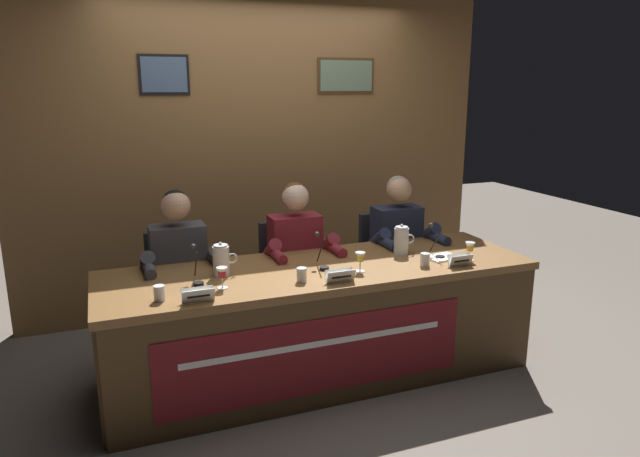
% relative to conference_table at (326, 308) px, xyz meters
% --- Properties ---
extents(ground_plane, '(12.00, 12.00, 0.00)m').
position_rel_conference_table_xyz_m(ground_plane, '(0.00, 0.11, -0.50)').
color(ground_plane, '#70665B').
extents(wall_back_panelled, '(3.96, 0.14, 2.60)m').
position_rel_conference_table_xyz_m(wall_back_panelled, '(0.01, 1.49, 0.80)').
color(wall_back_panelled, brown).
rests_on(wall_back_panelled, ground_plane).
extents(conference_table, '(2.76, 0.86, 0.74)m').
position_rel_conference_table_xyz_m(conference_table, '(0.00, 0.00, 0.00)').
color(conference_table, brown).
rests_on(conference_table, ground_plane).
extents(chair_left, '(0.44, 0.45, 0.88)m').
position_rel_conference_table_xyz_m(chair_left, '(-0.81, 0.72, -0.08)').
color(chair_left, black).
rests_on(chair_left, ground_plane).
extents(panelist_left, '(0.51, 0.48, 1.21)m').
position_rel_conference_table_xyz_m(panelist_left, '(-0.81, 0.52, 0.20)').
color(panelist_left, black).
rests_on(panelist_left, ground_plane).
extents(nameplate_left, '(0.17, 0.06, 0.08)m').
position_rel_conference_table_xyz_m(nameplate_left, '(-0.82, -0.24, 0.28)').
color(nameplate_left, white).
rests_on(nameplate_left, conference_table).
extents(juice_glass_left, '(0.06, 0.06, 0.12)m').
position_rel_conference_table_xyz_m(juice_glass_left, '(-0.66, -0.07, 0.32)').
color(juice_glass_left, white).
rests_on(juice_glass_left, conference_table).
extents(water_cup_left, '(0.06, 0.06, 0.08)m').
position_rel_conference_table_xyz_m(water_cup_left, '(-1.01, -0.14, 0.28)').
color(water_cup_left, silver).
rests_on(water_cup_left, conference_table).
extents(microphone_left, '(0.06, 0.17, 0.22)m').
position_rel_conference_table_xyz_m(microphone_left, '(-0.78, 0.07, 0.31)').
color(microphone_left, black).
rests_on(microphone_left, conference_table).
extents(chair_center, '(0.44, 0.45, 0.88)m').
position_rel_conference_table_xyz_m(chair_center, '(0.00, 0.72, -0.08)').
color(chair_center, black).
rests_on(chair_center, ground_plane).
extents(panelist_center, '(0.51, 0.48, 1.21)m').
position_rel_conference_table_xyz_m(panelist_center, '(0.00, 0.52, 0.20)').
color(panelist_center, black).
rests_on(panelist_center, ground_plane).
extents(nameplate_center, '(0.17, 0.06, 0.08)m').
position_rel_conference_table_xyz_m(nameplate_center, '(0.00, -0.22, 0.28)').
color(nameplate_center, white).
rests_on(nameplate_center, conference_table).
extents(juice_glass_center, '(0.06, 0.06, 0.12)m').
position_rel_conference_table_xyz_m(juice_glass_center, '(0.20, -0.07, 0.32)').
color(juice_glass_center, white).
rests_on(juice_glass_center, conference_table).
extents(water_cup_center, '(0.06, 0.06, 0.08)m').
position_rel_conference_table_xyz_m(water_cup_center, '(-0.20, -0.12, 0.28)').
color(water_cup_center, silver).
rests_on(water_cup_center, conference_table).
extents(microphone_center, '(0.06, 0.17, 0.22)m').
position_rel_conference_table_xyz_m(microphone_center, '(0.00, 0.08, 0.31)').
color(microphone_center, black).
rests_on(microphone_center, conference_table).
extents(chair_right, '(0.44, 0.45, 0.88)m').
position_rel_conference_table_xyz_m(chair_right, '(0.82, 0.72, -0.08)').
color(chair_right, black).
rests_on(chair_right, ground_plane).
extents(panelist_right, '(0.51, 0.48, 1.21)m').
position_rel_conference_table_xyz_m(panelist_right, '(0.82, 0.52, 0.20)').
color(panelist_right, black).
rests_on(panelist_right, ground_plane).
extents(nameplate_right, '(0.16, 0.06, 0.08)m').
position_rel_conference_table_xyz_m(nameplate_right, '(0.84, -0.21, 0.28)').
color(nameplate_right, white).
rests_on(nameplate_right, conference_table).
extents(juice_glass_right, '(0.06, 0.06, 0.12)m').
position_rel_conference_table_xyz_m(juice_glass_right, '(0.97, -0.12, 0.32)').
color(juice_glass_right, white).
rests_on(juice_glass_right, conference_table).
extents(water_cup_right, '(0.06, 0.06, 0.08)m').
position_rel_conference_table_xyz_m(water_cup_right, '(0.63, -0.12, 0.28)').
color(water_cup_right, silver).
rests_on(water_cup_right, conference_table).
extents(microphone_right, '(0.06, 0.17, 0.22)m').
position_rel_conference_table_xyz_m(microphone_right, '(0.81, 0.02, 0.31)').
color(microphone_right, black).
rests_on(microphone_right, conference_table).
extents(water_pitcher_left_side, '(0.15, 0.10, 0.21)m').
position_rel_conference_table_xyz_m(water_pitcher_left_side, '(-0.61, 0.16, 0.33)').
color(water_pitcher_left_side, silver).
rests_on(water_pitcher_left_side, conference_table).
extents(water_pitcher_right_side, '(0.15, 0.10, 0.21)m').
position_rel_conference_table_xyz_m(water_pitcher_right_side, '(0.63, 0.17, 0.33)').
color(water_pitcher_right_side, silver).
rests_on(water_pitcher_right_side, conference_table).
extents(document_stack_right, '(0.23, 0.18, 0.01)m').
position_rel_conference_table_xyz_m(document_stack_right, '(0.83, -0.02, 0.24)').
color(document_stack_right, white).
rests_on(document_stack_right, conference_table).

